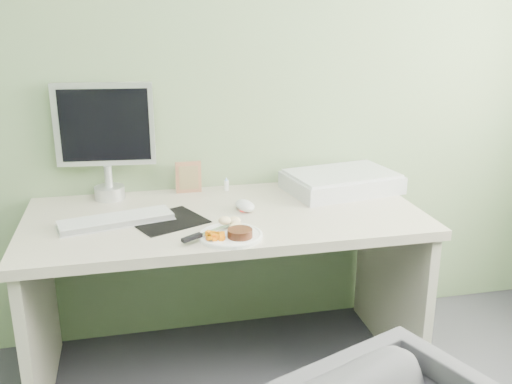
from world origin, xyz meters
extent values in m
plane|color=#6B885F|center=(0.00, 2.00, 1.35)|extent=(3.50, 0.00, 3.50)
cube|color=beige|center=(0.00, 1.62, 0.71)|extent=(1.60, 0.75, 0.04)
cube|color=#B7AF9C|center=(-0.76, 1.62, 0.34)|extent=(0.04, 0.70, 0.69)
cube|color=#B7AF9C|center=(0.76, 1.62, 0.34)|extent=(0.04, 0.70, 0.69)
cylinder|color=white|center=(-0.02, 1.37, 0.74)|extent=(0.23, 0.23, 0.01)
cylinder|color=black|center=(0.00, 1.33, 0.76)|extent=(0.12, 0.12, 0.03)
ellipsoid|color=tan|center=(0.00, 1.41, 0.77)|extent=(0.12, 0.10, 0.05)
cube|color=orange|center=(-0.08, 1.34, 0.76)|extent=(0.07, 0.06, 0.04)
cube|color=silver|center=(-0.07, 1.40, 0.75)|extent=(0.12, 0.08, 0.01)
cube|color=black|center=(-0.17, 1.33, 0.76)|extent=(0.08, 0.06, 0.02)
cube|color=black|center=(-0.24, 1.58, 0.73)|extent=(0.34, 0.32, 0.00)
cube|color=white|center=(-0.43, 1.60, 0.75)|extent=(0.45, 0.22, 0.02)
ellipsoid|color=white|center=(0.09, 1.64, 0.75)|extent=(0.09, 0.13, 0.04)
cube|color=#A3694C|center=(-0.11, 1.93, 0.80)|extent=(0.11, 0.01, 0.14)
cylinder|color=white|center=(0.06, 1.93, 0.75)|extent=(0.02, 0.02, 0.05)
cone|color=#94B6EE|center=(0.06, 1.93, 0.78)|extent=(0.02, 0.02, 0.02)
cube|color=silver|center=(0.57, 1.81, 0.77)|extent=(0.53, 0.40, 0.08)
cylinder|color=silver|center=(-0.46, 1.92, 0.76)|extent=(0.13, 0.13, 0.06)
cylinder|color=silver|center=(-0.46, 1.92, 0.83)|extent=(0.03, 0.03, 0.09)
cube|color=silver|center=(-0.46, 1.94, 1.06)|extent=(0.42, 0.08, 0.35)
cube|color=black|center=(-0.46, 1.92, 1.06)|extent=(0.37, 0.04, 0.31)
camera|label=1|loc=(-0.35, -0.53, 1.52)|focal=40.00mm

